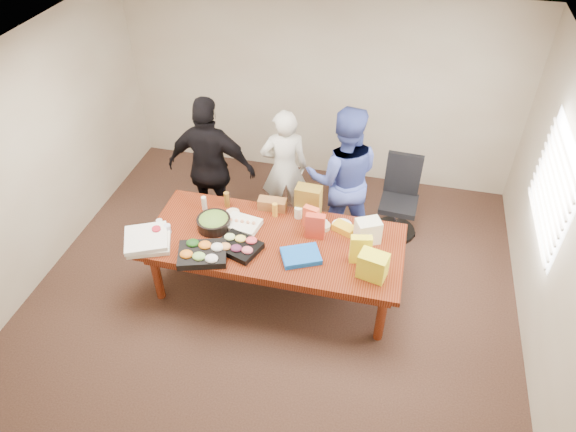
% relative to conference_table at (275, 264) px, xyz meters
% --- Properties ---
extents(floor, '(5.50, 5.00, 0.02)m').
position_rel_conference_table_xyz_m(floor, '(0.00, 0.00, -0.39)').
color(floor, '#47301E').
rests_on(floor, ground).
extents(ceiling, '(5.50, 5.00, 0.02)m').
position_rel_conference_table_xyz_m(ceiling, '(0.00, 0.00, 2.33)').
color(ceiling, white).
rests_on(ceiling, wall_back).
extents(wall_back, '(5.50, 0.04, 2.70)m').
position_rel_conference_table_xyz_m(wall_back, '(0.00, 2.50, 0.98)').
color(wall_back, beige).
rests_on(wall_back, floor).
extents(wall_front, '(5.50, 0.04, 2.70)m').
position_rel_conference_table_xyz_m(wall_front, '(0.00, -2.50, 0.98)').
color(wall_front, beige).
rests_on(wall_front, floor).
extents(wall_left, '(0.04, 5.00, 2.70)m').
position_rel_conference_table_xyz_m(wall_left, '(-2.75, 0.00, 0.98)').
color(wall_left, beige).
rests_on(wall_left, floor).
extents(wall_right, '(0.04, 5.00, 2.70)m').
position_rel_conference_table_xyz_m(wall_right, '(2.75, 0.00, 0.98)').
color(wall_right, beige).
rests_on(wall_right, floor).
extents(window_panel, '(0.03, 1.40, 1.10)m').
position_rel_conference_table_xyz_m(window_panel, '(2.72, 0.60, 1.12)').
color(window_panel, white).
rests_on(window_panel, wall_right).
extents(window_blinds, '(0.04, 1.36, 1.00)m').
position_rel_conference_table_xyz_m(window_blinds, '(2.68, 0.60, 1.12)').
color(window_blinds, beige).
rests_on(window_blinds, wall_right).
extents(conference_table, '(2.80, 1.20, 0.75)m').
position_rel_conference_table_xyz_m(conference_table, '(0.00, 0.00, 0.00)').
color(conference_table, '#4C1C0F').
rests_on(conference_table, floor).
extents(office_chair, '(0.57, 0.57, 1.05)m').
position_rel_conference_table_xyz_m(office_chair, '(1.28, 1.30, 0.15)').
color(office_chair, black).
rests_on(office_chair, floor).
extents(person_center, '(0.70, 0.57, 1.64)m').
position_rel_conference_table_xyz_m(person_center, '(-0.19, 1.25, 0.45)').
color(person_center, silver).
rests_on(person_center, floor).
extents(person_right, '(1.02, 0.86, 1.87)m').
position_rel_conference_table_xyz_m(person_right, '(0.58, 1.06, 0.56)').
color(person_right, '#3D4CA4').
rests_on(person_right, floor).
extents(person_left, '(1.11, 0.47, 1.88)m').
position_rel_conference_table_xyz_m(person_left, '(-1.03, 0.88, 0.57)').
color(person_left, black).
rests_on(person_left, floor).
extents(veggie_tray, '(0.59, 0.52, 0.08)m').
position_rel_conference_table_xyz_m(veggie_tray, '(-0.67, -0.43, 0.41)').
color(veggie_tray, black).
rests_on(veggie_tray, conference_table).
extents(fruit_tray, '(0.53, 0.47, 0.07)m').
position_rel_conference_table_xyz_m(fruit_tray, '(-0.33, -0.23, 0.41)').
color(fruit_tray, black).
rests_on(fruit_tray, conference_table).
extents(sheet_cake, '(0.43, 0.35, 0.07)m').
position_rel_conference_table_xyz_m(sheet_cake, '(-0.40, 0.13, 0.41)').
color(sheet_cake, white).
rests_on(sheet_cake, conference_table).
extents(salad_bowl, '(0.45, 0.45, 0.12)m').
position_rel_conference_table_xyz_m(salad_bowl, '(-0.71, 0.05, 0.44)').
color(salad_bowl, black).
rests_on(salad_bowl, conference_table).
extents(chip_bag_blue, '(0.48, 0.43, 0.06)m').
position_rel_conference_table_xyz_m(chip_bag_blue, '(0.34, -0.21, 0.40)').
color(chip_bag_blue, blue).
rests_on(chip_bag_blue, conference_table).
extents(chip_bag_red, '(0.21, 0.09, 0.30)m').
position_rel_conference_table_xyz_m(chip_bag_red, '(0.42, 0.15, 0.53)').
color(chip_bag_red, red).
rests_on(chip_bag_red, conference_table).
extents(chip_bag_yellow, '(0.23, 0.13, 0.33)m').
position_rel_conference_table_xyz_m(chip_bag_yellow, '(0.94, -0.11, 0.54)').
color(chip_bag_yellow, yellow).
rests_on(chip_bag_yellow, conference_table).
extents(chip_bag_orange, '(0.19, 0.12, 0.27)m').
position_rel_conference_table_xyz_m(chip_bag_orange, '(0.34, 0.31, 0.51)').
color(chip_bag_orange, '#F05530').
rests_on(chip_bag_orange, conference_table).
extents(mayo_jar, '(0.11, 0.11, 0.14)m').
position_rel_conference_table_xyz_m(mayo_jar, '(0.17, 0.44, 0.44)').
color(mayo_jar, white).
rests_on(mayo_jar, conference_table).
extents(mustard_bottle, '(0.06, 0.06, 0.17)m').
position_rel_conference_table_xyz_m(mustard_bottle, '(-0.10, 0.40, 0.46)').
color(mustard_bottle, gold).
rests_on(mustard_bottle, conference_table).
extents(dressing_bottle, '(0.07, 0.07, 0.20)m').
position_rel_conference_table_xyz_m(dressing_bottle, '(-0.69, 0.44, 0.47)').
color(dressing_bottle, brown).
rests_on(dressing_bottle, conference_table).
extents(ranch_bottle, '(0.06, 0.06, 0.18)m').
position_rel_conference_table_xyz_m(ranch_bottle, '(-0.92, 0.32, 0.46)').
color(ranch_bottle, silver).
rests_on(ranch_bottle, conference_table).
extents(banana_bunch, '(0.28, 0.23, 0.08)m').
position_rel_conference_table_xyz_m(banana_bunch, '(0.71, 0.32, 0.42)').
color(banana_bunch, yellow).
rests_on(banana_bunch, conference_table).
extents(bread_loaf, '(0.33, 0.16, 0.13)m').
position_rel_conference_table_xyz_m(bread_loaf, '(-0.16, 0.52, 0.44)').
color(bread_loaf, brown).
rests_on(bread_loaf, conference_table).
extents(kraft_bag, '(0.30, 0.18, 0.38)m').
position_rel_conference_table_xyz_m(kraft_bag, '(0.27, 0.52, 0.56)').
color(kraft_bag, olive).
rests_on(kraft_bag, conference_table).
extents(red_cup, '(0.12, 0.12, 0.13)m').
position_rel_conference_table_xyz_m(red_cup, '(-1.26, -0.25, 0.44)').
color(red_cup, '#B61C2C').
rests_on(red_cup, conference_table).
extents(clear_cup_a, '(0.09, 0.09, 0.10)m').
position_rel_conference_table_xyz_m(clear_cup_a, '(-1.18, -0.16, 0.43)').
color(clear_cup_a, white).
rests_on(clear_cup_a, conference_table).
extents(clear_cup_b, '(0.07, 0.07, 0.10)m').
position_rel_conference_table_xyz_m(clear_cup_b, '(-1.30, -0.09, 0.42)').
color(clear_cup_b, silver).
rests_on(clear_cup_b, conference_table).
extents(pizza_box_lower, '(0.58, 0.58, 0.05)m').
position_rel_conference_table_xyz_m(pizza_box_lower, '(-1.30, -0.37, 0.40)').
color(pizza_box_lower, silver).
rests_on(pizza_box_lower, conference_table).
extents(pizza_box_upper, '(0.59, 0.59, 0.05)m').
position_rel_conference_table_xyz_m(pizza_box_upper, '(-1.32, -0.38, 0.45)').
color(pizza_box_upper, white).
rests_on(pizza_box_upper, pizza_box_lower).
extents(plate_a, '(0.29, 0.29, 0.01)m').
position_rel_conference_table_xyz_m(plate_a, '(0.68, 0.40, 0.38)').
color(plate_a, white).
rests_on(plate_a, conference_table).
extents(plate_b, '(0.26, 0.26, 0.01)m').
position_rel_conference_table_xyz_m(plate_b, '(0.43, 0.36, 0.38)').
color(plate_b, white).
rests_on(plate_b, conference_table).
extents(dip_bowl_a, '(0.15, 0.15, 0.06)m').
position_rel_conference_table_xyz_m(dip_bowl_a, '(0.49, 0.31, 0.40)').
color(dip_bowl_a, beige).
rests_on(dip_bowl_a, conference_table).
extents(dip_bowl_b, '(0.18, 0.18, 0.06)m').
position_rel_conference_table_xyz_m(dip_bowl_b, '(-0.56, 0.27, 0.41)').
color(dip_bowl_b, beige).
rests_on(dip_bowl_b, conference_table).
extents(grocery_bag_white, '(0.31, 0.28, 0.27)m').
position_rel_conference_table_xyz_m(grocery_bag_white, '(0.98, 0.22, 0.51)').
color(grocery_bag_white, white).
rests_on(grocery_bag_white, conference_table).
extents(grocery_bag_yellow, '(0.32, 0.25, 0.28)m').
position_rel_conference_table_xyz_m(grocery_bag_yellow, '(1.09, -0.29, 0.52)').
color(grocery_bag_yellow, yellow).
rests_on(grocery_bag_yellow, conference_table).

